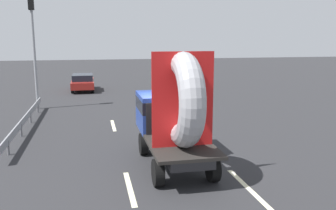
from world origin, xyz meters
TOP-DOWN VIEW (x-y plane):
  - ground_plane at (0.00, 0.00)m, footprint 120.00×120.00m
  - flatbed_truck at (-0.31, -0.51)m, footprint 2.02×4.98m
  - distant_sedan at (-3.69, 17.99)m, footprint 1.78×4.16m
  - traffic_light at (-6.26, 10.80)m, footprint 0.42×0.36m
  - guardrail at (-6.12, 5.67)m, footprint 0.10×10.39m
  - lane_dash_left_near at (-2.00, -2.18)m, footprint 0.16×2.49m
  - lane_dash_left_far at (-2.00, 5.53)m, footprint 0.16×2.31m
  - lane_dash_right_near at (1.38, -2.93)m, footprint 0.16×2.94m
  - lane_dash_right_far at (1.38, 5.57)m, footprint 0.16×2.79m
  - oncoming_car at (5.14, 20.14)m, footprint 1.69×3.93m

SIDE VIEW (x-z plane):
  - ground_plane at x=0.00m, z-range 0.00..0.00m
  - lane_dash_left_near at x=-2.00m, z-range 0.00..0.01m
  - lane_dash_left_far at x=-2.00m, z-range 0.00..0.01m
  - lane_dash_right_near at x=1.38m, z-range 0.00..0.01m
  - lane_dash_right_far at x=1.38m, z-range 0.00..0.01m
  - guardrail at x=-6.12m, z-range 0.17..0.88m
  - oncoming_car at x=5.14m, z-range 0.05..1.33m
  - distant_sedan at x=-3.69m, z-range 0.05..1.41m
  - flatbed_truck at x=-0.31m, z-range -0.13..3.80m
  - traffic_light at x=-6.26m, z-range 0.95..7.76m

